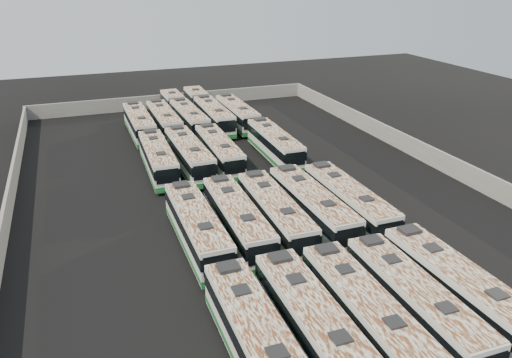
{
  "coord_description": "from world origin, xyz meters",
  "views": [
    {
      "loc": [
        -15.43,
        -43.37,
        21.04
      ],
      "look_at": [
        0.62,
        -0.42,
        1.6
      ],
      "focal_mm": 35.0,
      "sensor_mm": 36.0,
      "label": 1
    }
  ],
  "objects_px": {
    "bus_midfront_left": "(237,220)",
    "bus_front_far_left": "(257,341)",
    "bus_back_center": "(183,113)",
    "bus_midback_center": "(219,151)",
    "bus_midback_far_right": "(275,144)",
    "bus_midfront_far_right": "(348,202)",
    "bus_front_right": "(414,302)",
    "bus_midfront_far_left": "(197,228)",
    "bus_back_left": "(164,121)",
    "bus_front_left": "(315,328)",
    "bus_midback_left": "(189,155)",
    "bus_midback_far_left": "(158,158)",
    "bus_back_far_right": "(237,114)",
    "bus_front_center": "(365,315)",
    "bus_front_far_right": "(459,290)",
    "bus_back_right": "(208,110)",
    "bus_midfront_right": "(312,207)",
    "bus_back_far_left": "(139,124)",
    "bus_midfront_center": "(275,213)"
  },
  "relations": [
    {
      "from": "bus_midfront_right",
      "to": "bus_back_center",
      "type": "relative_size",
      "value": 0.67
    },
    {
      "from": "bus_midback_left",
      "to": "bus_front_right",
      "type": "bearing_deg",
      "value": -78.21
    },
    {
      "from": "bus_front_right",
      "to": "bus_midfront_left",
      "type": "relative_size",
      "value": 0.99
    },
    {
      "from": "bus_front_left",
      "to": "bus_midback_far_left",
      "type": "relative_size",
      "value": 1.03
    },
    {
      "from": "bus_back_far_left",
      "to": "bus_front_far_left",
      "type": "bearing_deg",
      "value": -90.33
    },
    {
      "from": "bus_back_center",
      "to": "bus_midfront_right",
      "type": "bearing_deg",
      "value": -85.25
    },
    {
      "from": "bus_front_left",
      "to": "bus_front_right",
      "type": "bearing_deg",
      "value": 1.16
    },
    {
      "from": "bus_midfront_far_right",
      "to": "bus_back_right",
      "type": "relative_size",
      "value": 0.64
    },
    {
      "from": "bus_front_left",
      "to": "bus_midfront_right",
      "type": "distance_m",
      "value": 15.99
    },
    {
      "from": "bus_front_right",
      "to": "bus_back_far_left",
      "type": "height_order",
      "value": "bus_back_far_left"
    },
    {
      "from": "bus_front_center",
      "to": "bus_midback_far_left",
      "type": "xyz_separation_m",
      "value": [
        -6.88,
        31.15,
        -0.03
      ]
    },
    {
      "from": "bus_back_left",
      "to": "bus_back_right",
      "type": "distance_m",
      "value": 7.72
    },
    {
      "from": "bus_midfront_far_left",
      "to": "bus_midback_center",
      "type": "relative_size",
      "value": 1.02
    },
    {
      "from": "bus_midback_center",
      "to": "bus_midback_left",
      "type": "bearing_deg",
      "value": -176.25
    },
    {
      "from": "bus_front_center",
      "to": "bus_midfront_far_right",
      "type": "relative_size",
      "value": 1.0
    },
    {
      "from": "bus_front_right",
      "to": "bus_midfront_far_left",
      "type": "xyz_separation_m",
      "value": [
        -10.34,
        14.12,
        0.03
      ]
    },
    {
      "from": "bus_back_left",
      "to": "bus_back_right",
      "type": "height_order",
      "value": "bus_back_right"
    },
    {
      "from": "bus_back_center",
      "to": "bus_midback_center",
      "type": "bearing_deg",
      "value": -90.81
    },
    {
      "from": "bus_front_right",
      "to": "bus_midfront_far_left",
      "type": "distance_m",
      "value": 17.5
    },
    {
      "from": "bus_midfront_left",
      "to": "bus_midback_far_right",
      "type": "xyz_separation_m",
      "value": [
        10.28,
        16.79,
        -0.01
      ]
    },
    {
      "from": "bus_front_far_right",
      "to": "bus_midback_far_left",
      "type": "distance_m",
      "value": 34.09
    },
    {
      "from": "bus_front_right",
      "to": "bus_back_right",
      "type": "relative_size",
      "value": 0.63
    },
    {
      "from": "bus_midfront_left",
      "to": "bus_front_far_left",
      "type": "bearing_deg",
      "value": -102.9
    },
    {
      "from": "bus_midfront_left",
      "to": "bus_back_right",
      "type": "relative_size",
      "value": 0.64
    },
    {
      "from": "bus_front_left",
      "to": "bus_midback_center",
      "type": "bearing_deg",
      "value": 84.1
    },
    {
      "from": "bus_midback_far_right",
      "to": "bus_midfront_far_right",
      "type": "bearing_deg",
      "value": -88.33
    },
    {
      "from": "bus_midfront_left",
      "to": "bus_back_far_right",
      "type": "height_order",
      "value": "bus_midfront_left"
    },
    {
      "from": "bus_midfront_right",
      "to": "bus_back_right",
      "type": "distance_m",
      "value": 34.22
    },
    {
      "from": "bus_midfront_far_right",
      "to": "bus_midback_left",
      "type": "relative_size",
      "value": 0.98
    },
    {
      "from": "bus_midback_far_left",
      "to": "bus_midback_center",
      "type": "distance_m",
      "value": 6.95
    },
    {
      "from": "bus_midback_far_left",
      "to": "bus_back_center",
      "type": "height_order",
      "value": "bus_midback_far_left"
    },
    {
      "from": "bus_midfront_center",
      "to": "bus_back_left",
      "type": "relative_size",
      "value": 1.01
    },
    {
      "from": "bus_midfront_far_left",
      "to": "bus_back_left",
      "type": "bearing_deg",
      "value": 83.92
    },
    {
      "from": "bus_back_center",
      "to": "bus_midfront_center",
      "type": "bearing_deg",
      "value": -91.12
    },
    {
      "from": "bus_front_left",
      "to": "bus_front_far_right",
      "type": "bearing_deg",
      "value": 0.75
    },
    {
      "from": "bus_front_far_right",
      "to": "bus_back_left",
      "type": "height_order",
      "value": "bus_front_far_right"
    },
    {
      "from": "bus_front_left",
      "to": "bus_back_far_right",
      "type": "relative_size",
      "value": 1.03
    },
    {
      "from": "bus_midback_far_left",
      "to": "bus_midfront_far_right",
      "type": "bearing_deg",
      "value": -49.43
    },
    {
      "from": "bus_midfront_far_right",
      "to": "bus_back_far_left",
      "type": "relative_size",
      "value": 1.01
    },
    {
      "from": "bus_midfront_left",
      "to": "bus_midback_far_left",
      "type": "distance_m",
      "value": 17.18
    },
    {
      "from": "bus_back_left",
      "to": "bus_back_right",
      "type": "relative_size",
      "value": 0.63
    },
    {
      "from": "bus_midback_far_left",
      "to": "bus_back_far_right",
      "type": "height_order",
      "value": "bus_back_far_right"
    },
    {
      "from": "bus_front_far_right",
      "to": "bus_back_right",
      "type": "height_order",
      "value": "bus_front_far_right"
    },
    {
      "from": "bus_front_right",
      "to": "bus_back_right",
      "type": "bearing_deg",
      "value": 90.89
    },
    {
      "from": "bus_midback_far_left",
      "to": "bus_midback_left",
      "type": "xyz_separation_m",
      "value": [
        3.43,
        -0.2,
        0.06
      ]
    },
    {
      "from": "bus_front_far_right",
      "to": "bus_midfront_right",
      "type": "relative_size",
      "value": 1.01
    },
    {
      "from": "bus_front_center",
      "to": "bus_back_far_left",
      "type": "relative_size",
      "value": 1.01
    },
    {
      "from": "bus_midback_far_right",
      "to": "bus_back_left",
      "type": "relative_size",
      "value": 1.01
    },
    {
      "from": "bus_front_far_left",
      "to": "bus_midfront_far_right",
      "type": "height_order",
      "value": "bus_front_far_left"
    },
    {
      "from": "bus_back_far_right",
      "to": "bus_front_center",
      "type": "bearing_deg",
      "value": -98.73
    }
  ]
}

